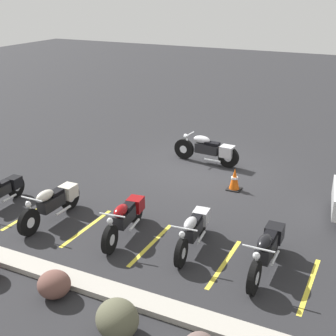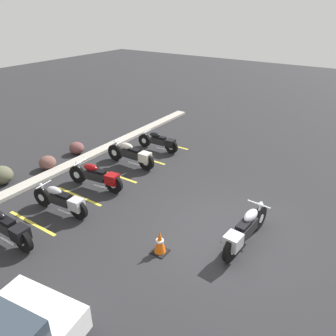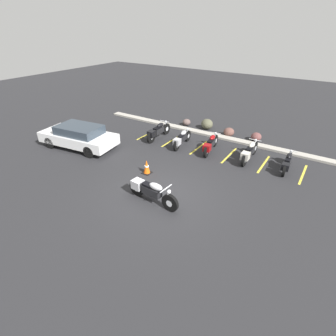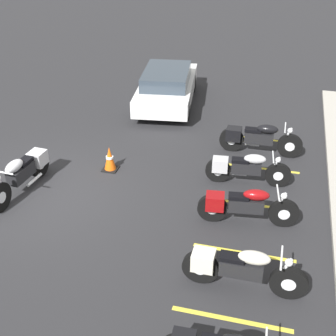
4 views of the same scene
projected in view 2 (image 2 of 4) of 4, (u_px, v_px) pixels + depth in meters
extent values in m
plane|color=#262628|center=(225.00, 236.00, 9.17)|extent=(60.00, 60.00, 0.00)
cylinder|color=black|center=(259.00, 218.00, 9.33)|extent=(0.72, 0.18, 0.71)
cylinder|color=silver|center=(259.00, 218.00, 9.33)|extent=(0.28, 0.15, 0.27)
cylinder|color=black|center=(231.00, 249.00, 8.16)|extent=(0.72, 0.18, 0.71)
cylinder|color=silver|center=(231.00, 249.00, 8.16)|extent=(0.28, 0.15, 0.27)
cube|color=black|center=(246.00, 228.00, 8.63)|extent=(0.84, 0.36, 0.32)
ellipsoid|color=#B7B7BC|center=(251.00, 215.00, 8.65)|extent=(0.62, 0.32, 0.26)
cube|color=black|center=(244.00, 225.00, 8.40)|extent=(0.49, 0.29, 0.09)
cube|color=#B7B7BC|center=(233.00, 241.00, 8.11)|extent=(0.46, 0.42, 0.37)
cylinder|color=silver|center=(259.00, 212.00, 9.11)|extent=(0.29, 0.08, 0.57)
cylinder|color=silver|center=(259.00, 204.00, 8.94)|extent=(0.09, 0.67, 0.04)
sphere|color=silver|center=(261.00, 205.00, 9.07)|extent=(0.15, 0.15, 0.15)
cylinder|color=silver|center=(235.00, 241.00, 8.67)|extent=(0.60, 0.12, 0.08)
cylinder|color=black|center=(23.00, 240.00, 8.46)|extent=(0.13, 0.69, 0.69)
cylinder|color=silver|center=(23.00, 240.00, 8.46)|extent=(0.13, 0.26, 0.26)
cube|color=black|center=(4.00, 225.00, 8.76)|extent=(0.30, 0.80, 0.31)
cube|color=black|center=(6.00, 221.00, 8.58)|extent=(0.26, 0.46, 0.08)
cube|color=black|center=(20.00, 234.00, 8.40)|extent=(0.38, 0.42, 0.36)
cylinder|color=silver|center=(8.00, 241.00, 8.67)|extent=(0.08, 0.58, 0.07)
cylinder|color=black|center=(42.00, 197.00, 10.40)|extent=(0.18, 0.65, 0.64)
cylinder|color=silver|center=(42.00, 197.00, 10.40)|extent=(0.14, 0.25, 0.24)
cylinder|color=black|center=(78.00, 210.00, 9.76)|extent=(0.18, 0.65, 0.64)
cylinder|color=silver|center=(78.00, 210.00, 9.76)|extent=(0.14, 0.25, 0.24)
cube|color=black|center=(60.00, 199.00, 9.99)|extent=(0.34, 0.76, 0.29)
ellipsoid|color=#B7B7BC|center=(54.00, 190.00, 9.96)|extent=(0.30, 0.56, 0.23)
cube|color=black|center=(63.00, 195.00, 9.83)|extent=(0.27, 0.45, 0.08)
cube|color=#B7B7BC|center=(76.00, 204.00, 9.70)|extent=(0.38, 0.42, 0.33)
cylinder|color=silver|center=(44.00, 191.00, 10.23)|extent=(0.08, 0.26, 0.52)
cylinder|color=silver|center=(44.00, 184.00, 10.10)|extent=(0.60, 0.09, 0.03)
sphere|color=silver|center=(41.00, 186.00, 10.18)|extent=(0.14, 0.14, 0.14)
cylinder|color=silver|center=(64.00, 212.00, 9.91)|extent=(0.12, 0.54, 0.07)
cylinder|color=black|center=(78.00, 174.00, 11.73)|extent=(0.21, 0.68, 0.67)
cylinder|color=silver|center=(78.00, 174.00, 11.73)|extent=(0.16, 0.27, 0.25)
cylinder|color=black|center=(114.00, 184.00, 11.11)|extent=(0.21, 0.68, 0.67)
cylinder|color=silver|center=(114.00, 184.00, 11.11)|extent=(0.16, 0.27, 0.25)
cube|color=black|center=(96.00, 176.00, 11.33)|extent=(0.38, 0.80, 0.30)
ellipsoid|color=maroon|center=(90.00, 167.00, 11.29)|extent=(0.33, 0.59, 0.24)
cube|color=black|center=(99.00, 171.00, 11.17)|extent=(0.30, 0.47, 0.08)
cube|color=maroon|center=(112.00, 179.00, 11.05)|extent=(0.41, 0.45, 0.34)
cylinder|color=silver|center=(79.00, 169.00, 11.56)|extent=(0.09, 0.27, 0.54)
cylinder|color=silver|center=(80.00, 162.00, 11.42)|extent=(0.62, 0.12, 0.04)
sphere|color=silver|center=(77.00, 164.00, 11.51)|extent=(0.14, 0.14, 0.14)
cylinder|color=silver|center=(100.00, 187.00, 11.25)|extent=(0.14, 0.56, 0.07)
cylinder|color=black|center=(115.00, 152.00, 13.43)|extent=(0.12, 0.68, 0.68)
cylinder|color=silver|center=(115.00, 152.00, 13.43)|extent=(0.13, 0.26, 0.26)
cylinder|color=black|center=(146.00, 162.00, 12.63)|extent=(0.12, 0.68, 0.68)
cylinder|color=silver|center=(146.00, 162.00, 12.63)|extent=(0.13, 0.26, 0.26)
cube|color=black|center=(131.00, 154.00, 12.94)|extent=(0.29, 0.79, 0.31)
ellipsoid|color=beige|center=(127.00, 146.00, 12.92)|extent=(0.27, 0.58, 0.25)
cube|color=black|center=(134.00, 150.00, 12.76)|extent=(0.25, 0.46, 0.08)
cube|color=beige|center=(145.00, 157.00, 12.58)|extent=(0.37, 0.41, 0.35)
cylinder|color=silver|center=(117.00, 147.00, 13.25)|extent=(0.06, 0.27, 0.55)
cylinder|color=silver|center=(118.00, 141.00, 13.10)|extent=(0.64, 0.04, 0.04)
sphere|color=silver|center=(115.00, 142.00, 13.20)|extent=(0.15, 0.15, 0.15)
cylinder|color=silver|center=(134.00, 164.00, 12.84)|extent=(0.07, 0.57, 0.07)
cylinder|color=black|center=(145.00, 140.00, 14.72)|extent=(0.13, 0.60, 0.60)
cylinder|color=silver|center=(145.00, 140.00, 14.72)|extent=(0.12, 0.23, 0.23)
cylinder|color=black|center=(171.00, 147.00, 14.06)|extent=(0.13, 0.60, 0.60)
cylinder|color=silver|center=(171.00, 147.00, 14.06)|extent=(0.12, 0.23, 0.23)
cube|color=black|center=(158.00, 141.00, 14.30)|extent=(0.28, 0.70, 0.27)
ellipsoid|color=black|center=(155.00, 135.00, 14.28)|extent=(0.26, 0.52, 0.22)
cube|color=black|center=(161.00, 138.00, 14.15)|extent=(0.23, 0.41, 0.07)
cube|color=black|center=(170.00, 143.00, 14.00)|extent=(0.34, 0.38, 0.31)
cylinder|color=silver|center=(146.00, 136.00, 14.56)|extent=(0.06, 0.24, 0.48)
cylinder|color=silver|center=(147.00, 131.00, 14.43)|extent=(0.56, 0.06, 0.03)
sphere|color=silver|center=(145.00, 132.00, 14.51)|extent=(0.13, 0.13, 0.13)
cylinder|color=silver|center=(161.00, 149.00, 14.22)|extent=(0.08, 0.50, 0.06)
cube|color=#A8A399|center=(59.00, 170.00, 12.63)|extent=(18.00, 0.50, 0.12)
ellipsoid|color=brown|center=(47.00, 163.00, 12.75)|extent=(0.67, 0.66, 0.53)
ellipsoid|color=brown|center=(77.00, 148.00, 14.05)|extent=(0.84, 0.85, 0.51)
ellipsoid|color=#54533F|center=(1.00, 175.00, 11.66)|extent=(1.10, 1.08, 0.67)
cube|color=black|center=(160.00, 251.00, 8.56)|extent=(0.40, 0.40, 0.03)
cone|color=#EA590F|center=(160.00, 242.00, 8.42)|extent=(0.32, 0.32, 0.67)
cylinder|color=white|center=(160.00, 241.00, 8.40)|extent=(0.20, 0.20, 0.06)
cube|color=gold|center=(32.00, 223.00, 9.69)|extent=(0.10, 2.10, 0.00)
cube|color=gold|center=(79.00, 196.00, 11.04)|extent=(0.10, 2.10, 0.00)
cube|color=gold|center=(115.00, 175.00, 12.38)|extent=(0.10, 2.10, 0.00)
cube|color=gold|center=(144.00, 158.00, 13.73)|extent=(0.10, 2.10, 0.00)
cube|color=gold|center=(168.00, 144.00, 15.07)|extent=(0.10, 2.10, 0.00)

